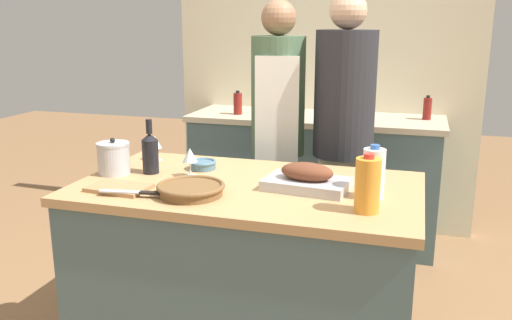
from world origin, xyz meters
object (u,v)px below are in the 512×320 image
at_px(wicker_basket, 191,189).
at_px(person_cook_aproned, 278,132).
at_px(wine_bottle_green, 150,152).
at_px(wine_glass_left, 155,143).
at_px(roasting_pan, 307,179).
at_px(knife_chef, 134,192).
at_px(juice_jug, 368,185).
at_px(milk_jug, 374,173).
at_px(condiment_bottle_tall, 427,109).
at_px(condiment_bottle_short, 238,104).
at_px(person_cook_guest, 343,133).
at_px(mixing_bowl, 203,164).
at_px(wine_glass_right, 190,156).
at_px(stock_pot, 114,158).
at_px(condiment_bottle_extra, 271,105).
at_px(cutting_board, 119,188).

xyz_separation_m(wicker_basket, person_cook_aproned, (0.10, 1.04, 0.05)).
relative_size(wine_bottle_green, wine_glass_left, 2.01).
xyz_separation_m(roasting_pan, knife_chef, (-0.66, -0.32, -0.02)).
relative_size(wicker_basket, knife_chef, 1.02).
distance_m(roasting_pan, wine_glass_left, 0.90).
relative_size(wicker_basket, wine_glass_left, 2.21).
xyz_separation_m(juice_jug, milk_jug, (0.01, 0.18, -0.00)).
xyz_separation_m(milk_jug, wine_bottle_green, (-1.05, 0.08, -0.00)).
xyz_separation_m(wicker_basket, knife_chef, (-0.21, -0.09, -0.01)).
bearing_deg(wine_glass_left, milk_jug, -15.16).
height_order(knife_chef, condiment_bottle_tall, condiment_bottle_tall).
relative_size(wicker_basket, person_cook_aproned, 0.17).
bearing_deg(knife_chef, condiment_bottle_short, 95.13).
distance_m(roasting_pan, person_cook_guest, 0.82).
xyz_separation_m(mixing_bowl, wine_glass_right, (-0.01, -0.14, 0.07)).
bearing_deg(condiment_bottle_tall, stock_pot, -130.03).
xyz_separation_m(roasting_pan, wine_glass_right, (-0.56, 0.04, 0.05)).
relative_size(stock_pot, knife_chef, 0.62).
bearing_deg(condiment_bottle_short, wine_glass_left, -91.69).
relative_size(condiment_bottle_short, person_cook_guest, 0.10).
bearing_deg(juice_jug, wine_glass_right, 162.98).
distance_m(mixing_bowl, condiment_bottle_short, 1.37).
bearing_deg(wine_glass_right, wine_glass_left, 142.26).
bearing_deg(person_cook_guest, person_cook_aproned, 170.47).
bearing_deg(wine_glass_left, wine_bottle_green, -67.93).
distance_m(wine_bottle_green, condiment_bottle_extra, 1.61).
bearing_deg(wine_glass_right, stock_pot, -170.64).
relative_size(wicker_basket, juice_jug, 1.26).
height_order(cutting_board, condiment_bottle_extra, condiment_bottle_extra).
bearing_deg(mixing_bowl, wine_bottle_green, -146.95).
distance_m(milk_jug, wine_glass_right, 0.85).
bearing_deg(wine_glass_right, condiment_bottle_extra, 91.73).
relative_size(milk_jug, wine_glass_right, 1.66).
relative_size(roasting_pan, cutting_board, 1.42).
bearing_deg(wicker_basket, condiment_bottle_short, 102.30).
xyz_separation_m(juice_jug, condiment_bottle_extra, (-0.89, 1.86, -0.00)).
distance_m(wicker_basket, mixing_bowl, 0.41).
xyz_separation_m(wicker_basket, condiment_bottle_tall, (0.95, 1.91, 0.09)).
distance_m(stock_pot, condiment_bottle_extra, 1.69).
height_order(wine_bottle_green, condiment_bottle_extra, wine_bottle_green).
relative_size(milk_jug, wine_bottle_green, 0.86).
bearing_deg(roasting_pan, condiment_bottle_short, 118.64).
xyz_separation_m(wine_glass_right, condiment_bottle_tall, (1.07, 1.65, 0.02)).
bearing_deg(mixing_bowl, wine_glass_left, 162.72).
height_order(roasting_pan, juice_jug, juice_jug).
bearing_deg(knife_chef, person_cook_guest, 58.19).
relative_size(wine_glass_right, person_cook_guest, 0.08).
height_order(mixing_bowl, juice_jug, juice_jug).
relative_size(roasting_pan, condiment_bottle_tall, 2.26).
xyz_separation_m(condiment_bottle_tall, person_cook_guest, (-0.46, -0.86, -0.03)).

